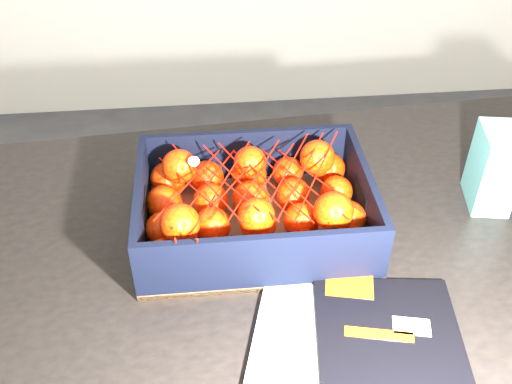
{
  "coord_description": "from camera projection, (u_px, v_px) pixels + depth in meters",
  "views": [
    {
      "loc": [
        -0.31,
        -0.75,
        1.47
      ],
      "look_at": [
        -0.23,
        -0.0,
        0.86
      ],
      "focal_mm": 41.42,
      "sensor_mm": 36.0,
      "label": 1
    }
  ],
  "objects": [
    {
      "name": "produce_crate",
      "position": [
        254.0,
        214.0,
        1.04
      ],
      "size": [
        0.4,
        0.3,
        0.12
      ],
      "color": "brown",
      "rests_on": "table"
    },
    {
      "name": "mesh_net",
      "position": [
        251.0,
        184.0,
        0.99
      ],
      "size": [
        0.33,
        0.27,
        0.09
      ],
      "color": "red",
      "rests_on": "clementine_heap"
    },
    {
      "name": "magazine_stack",
      "position": [
        362.0,
        358.0,
        0.84
      ],
      "size": [
        0.36,
        0.34,
        0.02
      ],
      "color": "silver",
      "rests_on": "table"
    },
    {
      "name": "retail_carton",
      "position": [
        494.0,
        168.0,
        1.08
      ],
      "size": [
        0.09,
        0.11,
        0.15
      ],
      "primitive_type": "cube",
      "rotation": [
        0.0,
        0.0,
        -0.18
      ],
      "color": "white",
      "rests_on": "table"
    },
    {
      "name": "clementine_heap",
      "position": [
        252.0,
        206.0,
        1.03
      ],
      "size": [
        0.38,
        0.28,
        0.12
      ],
      "color": "#FF2C05",
      "rests_on": "produce_crate"
    },
    {
      "name": "table",
      "position": [
        310.0,
        276.0,
        1.11
      ],
      "size": [
        1.26,
        0.89,
        0.75
      ],
      "color": "black",
      "rests_on": "ground"
    }
  ]
}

